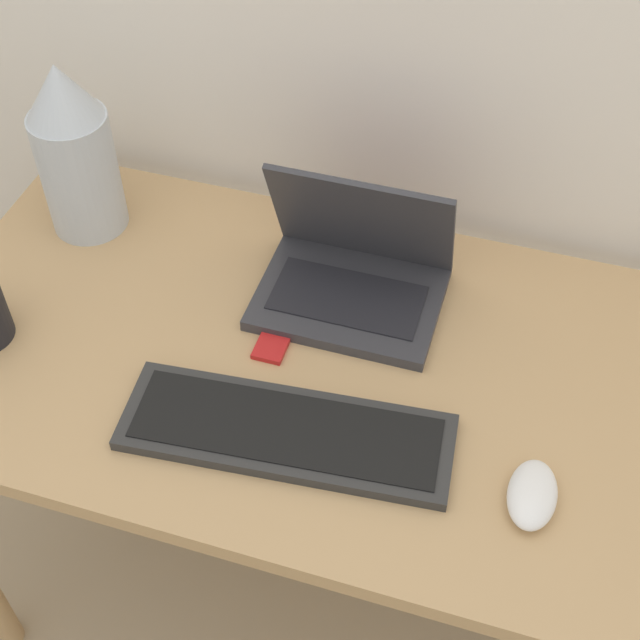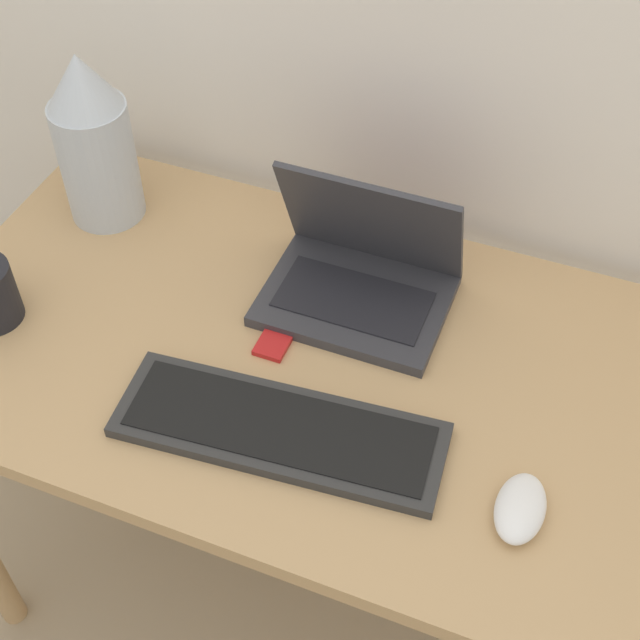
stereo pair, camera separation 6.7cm
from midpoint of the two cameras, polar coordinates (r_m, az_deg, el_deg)
The scene contains 6 objects.
desk at distance 1.42m, azimuth 1.24°, elevation -5.54°, with size 1.41×0.69×0.77m.
laptop at distance 1.42m, azimuth 0.83°, elevation 3.14°, with size 0.29×0.22×0.23m.
keyboard at distance 1.27m, azimuth -3.66°, elevation -7.21°, with size 0.48×0.19×0.02m.
mouse at distance 1.23m, azimuth 11.90°, elevation -10.93°, with size 0.07×0.11×0.03m.
vase at distance 1.55m, azimuth -16.65°, elevation 10.30°, with size 0.13×0.13×0.31m.
mp3_player at distance 1.38m, azimuth -4.49°, elevation -1.72°, with size 0.05×0.06×0.01m.
Camera 1 is at (0.19, -0.50, 1.81)m, focal length 50.00 mm.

